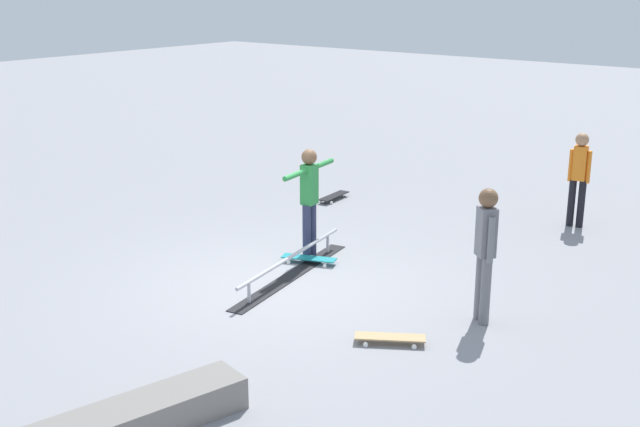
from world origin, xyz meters
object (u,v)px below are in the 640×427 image
Objects in this scene: bystander_orange_shirt at (579,174)px; skate_ledge at (134,420)px; skater_main at (309,196)px; loose_skateboard_natural at (390,337)px; bystander_grey_shirt at (485,248)px; grind_rail at (292,267)px; loose_skateboard_black at (334,196)px; skateboard_main at (309,258)px.

skate_ledge is at bearing 75.34° from bystander_orange_shirt.
loose_skateboard_natural is at bearing -131.90° from skater_main.
loose_skateboard_natural is at bearing 165.65° from skate_ledge.
skater_main is 2.09× the size of loose_skateboard_natural.
bystander_grey_shirt is at bearing 162.81° from skate_ledge.
loose_skateboard_black is at bearing -161.70° from grind_rail.
grind_rail is 0.57m from skateboard_main.
skater_main is at bearing -169.65° from grind_rail.
loose_skateboard_natural is (-3.02, 0.77, -0.09)m from skate_ledge.
skater_main reaches higher than bystander_orange_shirt.
loose_skateboard_black is at bearing -155.48° from skate_ledge.
skater_main is at bearing 47.80° from bystander_orange_shirt.
skater_main is at bearing -65.86° from loose_skateboard_natural.
skater_main is 4.66m from bystander_orange_shirt.
skateboard_main is at bearing 35.39° from bystander_grey_shirt.
skateboard_main and loose_skateboard_black have the same top height.
skater_main is 3.16m from loose_skateboard_natural.
bystander_grey_shirt is at bearing -107.49° from skater_main.
grind_rail is at bearing -167.45° from skater_main.
bystander_grey_shirt is at bearing -130.36° from loose_skateboard_black.
bystander_orange_shirt is at bearing -40.74° from skater_main.
skateboard_main is 1.00× the size of loose_skateboard_black.
bystander_orange_shirt reaches higher than loose_skateboard_natural.
skater_main is 0.91m from skateboard_main.
loose_skateboard_natural is at bearing 80.56° from bystander_orange_shirt.
skate_ledge is 4.78m from skateboard_main.
loose_skateboard_black is at bearing 6.19° from bystander_orange_shirt.
bystander_grey_shirt is 5.77m from loose_skateboard_black.
skater_main is at bearing 32.04° from bystander_grey_shirt.
loose_skateboard_natural is at bearing -142.47° from loose_skateboard_black.
bystander_grey_shirt is (0.50, 3.06, -0.01)m from skater_main.
skate_ledge reaches higher than grind_rail.
bystander_grey_shirt is 1.56m from loose_skateboard_natural.
bystander_orange_shirt reaches higher than skateboard_main.
bystander_grey_shirt is at bearing -27.68° from skateboard_main.
bystander_grey_shirt is at bearing 87.45° from bystander_orange_shirt.
bystander_orange_shirt is 4.46m from bystander_grey_shirt.
loose_skateboard_black is (1.18, -4.14, -0.82)m from bystander_orange_shirt.
skater_main is (-0.75, -0.28, 0.82)m from grind_rail.
loose_skateboard_natural is (1.19, -0.53, -0.86)m from bystander_grey_shirt.
skater_main reaches higher than grind_rail.
skate_ledge is 2.63× the size of loose_skateboard_black.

